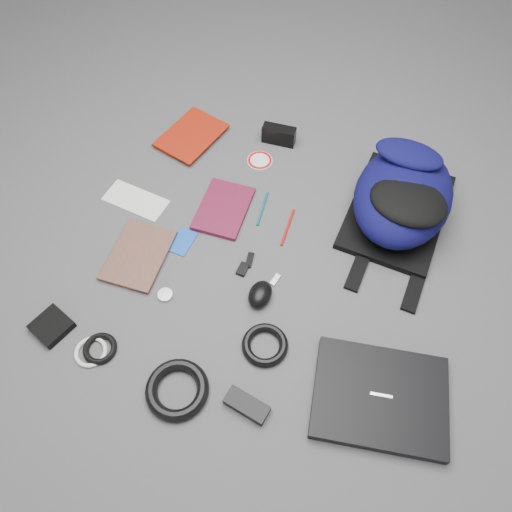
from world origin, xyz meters
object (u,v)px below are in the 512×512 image
(backpack, at_px, (403,195))
(pouch, at_px, (52,326))
(textbook_red, at_px, (173,126))
(compact_camera, at_px, (279,135))
(comic_book, at_px, (114,248))
(laptop, at_px, (380,397))
(mouse, at_px, (260,294))
(dvd_case, at_px, (224,209))
(power_brick, at_px, (247,405))

(backpack, height_order, pouch, backpack)
(textbook_red, distance_m, compact_camera, 0.38)
(backpack, relative_size, comic_book, 2.00)
(comic_book, bearing_deg, textbook_red, 92.82)
(laptop, xyz_separation_m, mouse, (-0.37, 0.20, 0.01))
(dvd_case, bearing_deg, compact_camera, 76.37)
(dvd_case, bearing_deg, backpack, 16.13)
(textbook_red, bearing_deg, mouse, -30.83)
(mouse, bearing_deg, dvd_case, 132.64)
(power_brick, bearing_deg, dvd_case, 127.92)
(backpack, distance_m, power_brick, 0.77)
(dvd_case, bearing_deg, mouse, -52.37)
(textbook_red, distance_m, comic_book, 0.53)
(textbook_red, bearing_deg, backpack, 7.66)
(textbook_red, height_order, compact_camera, compact_camera)
(compact_camera, distance_m, pouch, 0.95)
(power_brick, relative_size, pouch, 1.22)
(compact_camera, bearing_deg, mouse, -80.00)
(comic_book, distance_m, pouch, 0.29)
(compact_camera, distance_m, mouse, 0.62)
(backpack, bearing_deg, dvd_case, -157.65)
(dvd_case, xyz_separation_m, pouch, (-0.33, -0.51, 0.00))
(backpack, distance_m, mouse, 0.53)
(backpack, height_order, dvd_case, backpack)
(power_brick, bearing_deg, comic_book, 161.37)
(textbook_red, xyz_separation_m, comic_book, (0.01, -0.53, -0.00))
(mouse, bearing_deg, power_brick, -73.87)
(textbook_red, xyz_separation_m, power_brick, (0.53, -0.88, 0.00))
(mouse, bearing_deg, compact_camera, 106.30)
(mouse, xyz_separation_m, power_brick, (0.05, -0.31, -0.01))
(mouse, height_order, pouch, mouse)
(backpack, distance_m, laptop, 0.61)
(backpack, height_order, power_brick, backpack)
(dvd_case, bearing_deg, power_brick, -65.11)
(power_brick, bearing_deg, pouch, -171.32)
(comic_book, relative_size, mouse, 2.50)
(backpack, bearing_deg, pouch, -134.88)
(textbook_red, bearing_deg, dvd_case, -27.32)
(backpack, xyz_separation_m, comic_book, (-0.81, -0.37, -0.08))
(dvd_case, relative_size, compact_camera, 1.83)
(laptop, relative_size, power_brick, 2.93)
(textbook_red, distance_m, pouch, 0.82)
(textbook_red, bearing_deg, comic_book, -69.66)
(dvd_case, height_order, power_brick, power_brick)
(laptop, distance_m, mouse, 0.42)
(mouse, height_order, power_brick, mouse)
(laptop, distance_m, textbook_red, 1.14)
(comic_book, xyz_separation_m, compact_camera, (0.37, 0.57, 0.02))
(textbook_red, distance_m, mouse, 0.75)
(dvd_case, relative_size, mouse, 2.33)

